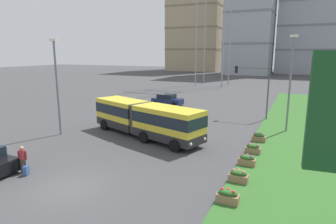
# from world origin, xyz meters

# --- Properties ---
(ground_plane) EXTENTS (260.00, 260.00, 0.00)m
(ground_plane) POSITION_xyz_m (0.00, 0.00, 0.00)
(ground_plane) COLOR #424244
(grass_median) EXTENTS (10.00, 70.00, 0.08)m
(grass_median) POSITION_xyz_m (12.73, 10.00, 0.04)
(grass_median) COLOR #336628
(grass_median) RESTS_ON ground_plane
(articulated_bus) EXTENTS (11.95, 6.14, 3.00)m
(articulated_bus) POSITION_xyz_m (-1.14, 10.46, 1.65)
(articulated_bus) COLOR yellow
(articulated_bus) RESTS_ON ground
(car_navy_sedan) EXTENTS (4.49, 2.21, 1.58)m
(car_navy_sedan) POSITION_xyz_m (-6.04, 25.64, 0.75)
(car_navy_sedan) COLOR #19234C
(car_navy_sedan) RESTS_ON ground
(pedestrian_crossing) EXTENTS (0.55, 0.36, 1.74)m
(pedestrian_crossing) POSITION_xyz_m (-4.13, 0.37, 1.00)
(pedestrian_crossing) COLOR #4C4238
(pedestrian_crossing) RESTS_ON ground
(rolling_suitcase) EXTENTS (0.35, 0.42, 0.97)m
(rolling_suitcase) POSITION_xyz_m (-3.68, 0.17, 0.31)
(rolling_suitcase) COLOR #335693
(rolling_suitcase) RESTS_ON ground
(flower_planter_0) EXTENTS (1.10, 0.56, 0.74)m
(flower_planter_0) POSITION_xyz_m (8.33, 2.00, 0.43)
(flower_planter_0) COLOR #937051
(flower_planter_0) RESTS_ON grass_median
(flower_planter_1) EXTENTS (1.10, 0.56, 0.74)m
(flower_planter_1) POSITION_xyz_m (8.33, 4.60, 0.43)
(flower_planter_1) COLOR #937051
(flower_planter_1) RESTS_ON grass_median
(flower_planter_2) EXTENTS (1.10, 0.56, 0.74)m
(flower_planter_2) POSITION_xyz_m (8.33, 7.36, 0.43)
(flower_planter_2) COLOR #937051
(flower_planter_2) RESTS_ON grass_median
(flower_planter_3) EXTENTS (1.10, 0.56, 0.74)m
(flower_planter_3) POSITION_xyz_m (8.33, 9.90, 0.43)
(flower_planter_3) COLOR #937051
(flower_planter_3) RESTS_ON grass_median
(flower_planter_4) EXTENTS (1.10, 0.56, 0.74)m
(flower_planter_4) POSITION_xyz_m (8.33, 13.07, 0.43)
(flower_planter_4) COLOR #937051
(flower_planter_4) RESTS_ON grass_median
(traffic_light_far_right) EXTENTS (3.96, 0.28, 5.91)m
(traffic_light_far_right) POSITION_xyz_m (6.64, 22.00, 4.08)
(traffic_light_far_right) COLOR #474C51
(traffic_light_far_right) RESTS_ON ground
(streetlight_left) EXTENTS (0.70, 0.28, 8.55)m
(streetlight_left) POSITION_xyz_m (-8.50, 7.79, 4.72)
(streetlight_left) COLOR slate
(streetlight_left) RESTS_ON ground
(streetlight_median) EXTENTS (0.70, 0.28, 8.95)m
(streetlight_median) POSITION_xyz_m (10.23, 17.60, 4.92)
(streetlight_median) COLOR slate
(streetlight_median) RESTS_ON ground
(apartment_tower_west) EXTENTS (21.66, 19.28, 50.37)m
(apartment_tower_west) POSITION_xyz_m (-30.00, 106.97, 25.21)
(apartment_tower_west) COLOR tan
(apartment_tower_west) RESTS_ON ground
(apartment_tower_centre) EXTENTS (21.44, 15.58, 40.07)m
(apartment_tower_centre) POSITION_xyz_m (12.67, 104.72, 20.06)
(apartment_tower_centre) COLOR #9EA3AD
(apartment_tower_centre) RESTS_ON ground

